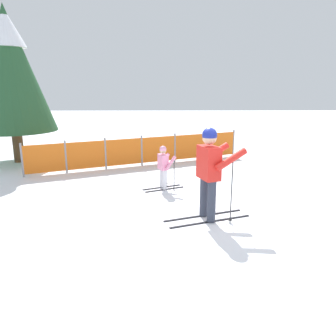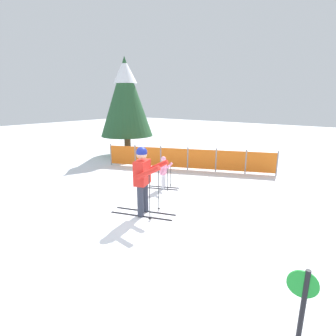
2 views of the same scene
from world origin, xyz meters
name	(u,v)px [view 1 (image 1 of 2)]	position (x,y,z in m)	size (l,w,h in m)	color
ground_plane	(219,224)	(0.00, 0.00, 0.00)	(60.00, 60.00, 0.00)	white
skier_adult	(210,165)	(-0.18, 0.26, 1.11)	(1.76, 1.04, 1.84)	black
skier_child	(164,164)	(-1.07, 2.26, 0.66)	(1.07, 0.66, 1.13)	black
safety_fence	(142,151)	(-1.80, 4.87, 0.51)	(6.80, 2.93, 1.01)	gray
conifer_far	(9,67)	(-6.15, 5.47, 3.19)	(2.78, 2.78, 5.16)	#4C3823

